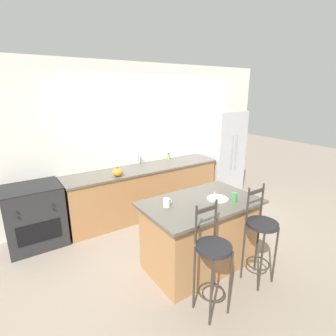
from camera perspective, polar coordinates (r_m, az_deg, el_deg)
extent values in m
plane|color=gray|center=(4.76, -2.69, -11.32)|extent=(18.00, 18.00, 0.00)
cube|color=silver|center=(4.91, -7.25, 6.19)|extent=(6.00, 0.07, 2.70)
cube|color=#A87547|center=(4.88, -5.10, -5.06)|extent=(2.84, 0.66, 0.86)
cube|color=#5B564C|center=(4.74, -5.24, -0.03)|extent=(2.87, 0.70, 0.03)
cube|color=black|center=(4.73, -5.25, 0.11)|extent=(0.56, 0.36, 0.01)
cylinder|color=#ADAFB5|center=(4.89, -6.52, 2.02)|extent=(0.02, 0.02, 0.22)
cylinder|color=#ADAFB5|center=(4.82, -6.23, 3.02)|extent=(0.02, 0.12, 0.02)
cube|color=#A87547|center=(3.51, 6.89, -14.29)|extent=(1.33, 0.78, 0.87)
cube|color=#5B564C|center=(3.30, 7.16, -7.51)|extent=(1.45, 0.90, 0.03)
cube|color=#BCBCC1|center=(5.79, 11.44, 3.15)|extent=(0.77, 0.70, 1.82)
cylinder|color=#939399|center=(5.48, 13.72, 3.22)|extent=(0.02, 0.02, 0.69)
cylinder|color=#939399|center=(5.57, 14.59, 3.37)|extent=(0.02, 0.02, 0.69)
cube|color=#28282B|center=(4.38, -27.00, -9.31)|extent=(0.78, 0.65, 0.90)
cube|color=black|center=(4.13, -26.18, -12.46)|extent=(0.56, 0.01, 0.29)
cube|color=black|center=(4.21, -27.82, -3.66)|extent=(0.78, 0.65, 0.02)
cylinder|color=black|center=(3.96, -29.97, -8.45)|extent=(0.03, 0.02, 0.03)
cylinder|color=black|center=(3.99, -23.73, -7.37)|extent=(0.03, 0.02, 0.03)
cylinder|color=black|center=(3.99, -29.82, -9.39)|extent=(0.03, 0.02, 0.03)
cylinder|color=black|center=(4.02, -23.61, -8.31)|extent=(0.03, 0.02, 0.03)
cylinder|color=#332D28|center=(2.79, 9.39, -25.43)|extent=(0.02, 0.02, 0.74)
cylinder|color=#332D28|center=(2.94, 13.38, -23.24)|extent=(0.02, 0.02, 0.74)
cylinder|color=#332D28|center=(2.94, 5.72, -22.81)|extent=(0.02, 0.02, 0.74)
cylinder|color=#332D28|center=(3.07, 9.68, -20.93)|extent=(0.02, 0.02, 0.74)
torus|color=#332D28|center=(3.02, 9.41, -25.02)|extent=(0.27, 0.27, 0.02)
cylinder|color=#232326|center=(2.70, 9.96, -16.66)|extent=(0.36, 0.36, 0.04)
cylinder|color=#332D28|center=(2.59, 6.12, -12.21)|extent=(0.02, 0.02, 0.41)
cylinder|color=#332D28|center=(2.74, 10.31, -10.65)|extent=(0.02, 0.02, 0.41)
cube|color=#332D28|center=(2.61, 8.40, -8.90)|extent=(0.26, 0.02, 0.04)
cylinder|color=#332D28|center=(3.29, 19.61, -18.93)|extent=(0.02, 0.02, 0.74)
cylinder|color=#332D28|center=(3.47, 22.29, -17.20)|extent=(0.02, 0.02, 0.74)
cylinder|color=#332D28|center=(3.42, 16.06, -17.14)|extent=(0.02, 0.02, 0.74)
cylinder|color=#332D28|center=(3.59, 18.83, -15.60)|extent=(0.02, 0.02, 0.74)
torus|color=#332D28|center=(3.51, 18.98, -19.00)|extent=(0.27, 0.27, 0.02)
cylinder|color=#232326|center=(3.24, 19.86, -11.40)|extent=(0.36, 0.36, 0.04)
cylinder|color=#332D28|center=(3.12, 16.97, -7.65)|extent=(0.02, 0.02, 0.41)
cylinder|color=#332D28|center=(3.31, 19.82, -6.50)|extent=(0.02, 0.02, 0.41)
cube|color=#332D28|center=(3.17, 18.65, -4.90)|extent=(0.26, 0.02, 0.04)
cylinder|color=beige|center=(3.39, 10.73, -6.57)|extent=(0.27, 0.27, 0.01)
torus|color=beige|center=(3.39, 10.73, -6.48)|extent=(0.26, 0.26, 0.01)
cylinder|color=white|center=(3.16, 9.94, -8.35)|extent=(0.07, 0.07, 0.00)
cylinder|color=white|center=(3.14, 9.99, -7.58)|extent=(0.01, 0.01, 0.09)
cone|color=white|center=(3.11, 10.08, -5.94)|extent=(0.07, 0.07, 0.11)
cylinder|color=white|center=(3.11, -0.31, -7.56)|extent=(0.08, 0.08, 0.10)
torus|color=white|center=(3.13, 0.33, -7.35)|extent=(0.07, 0.01, 0.07)
cylinder|color=#3D934C|center=(3.36, 14.27, -6.10)|extent=(0.07, 0.07, 0.11)
ellipsoid|color=orange|center=(4.28, -10.90, -0.94)|extent=(0.17, 0.17, 0.13)
cylinder|color=brown|center=(4.26, -10.95, 0.04)|extent=(0.02, 0.02, 0.02)
cylinder|color=#89B260|center=(5.21, 0.12, 2.40)|extent=(0.06, 0.06, 0.11)
cylinder|color=black|center=(5.20, 0.12, 3.11)|extent=(0.02, 0.02, 0.03)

